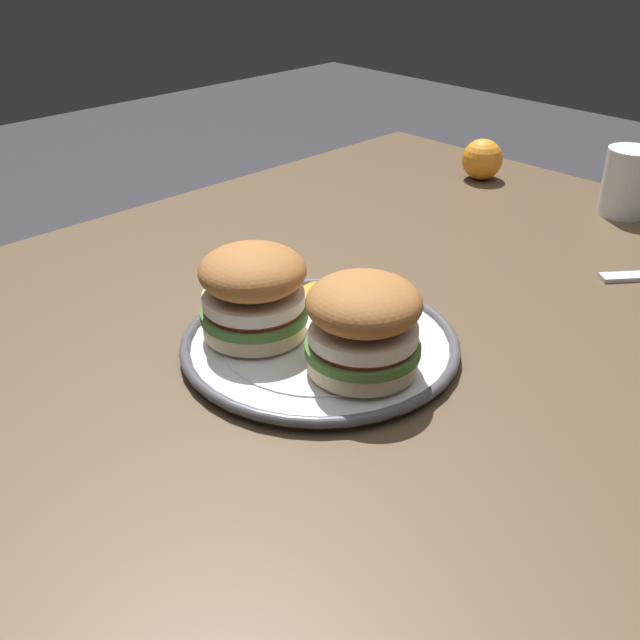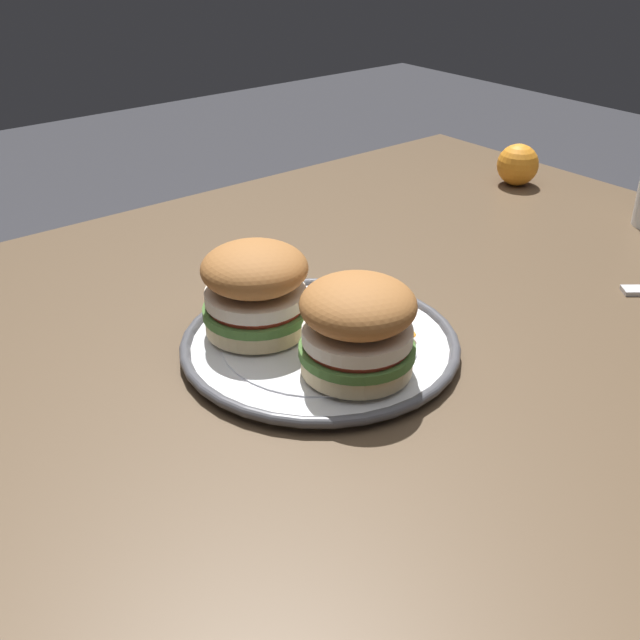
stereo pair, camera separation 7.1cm
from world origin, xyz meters
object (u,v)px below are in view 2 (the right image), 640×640
at_px(sandwich_half_left, 358,326).
at_px(whole_orange, 518,165).
at_px(dining_table, 349,388).
at_px(dinner_plate, 320,344).
at_px(sandwich_half_right, 255,288).

height_order(sandwich_half_left, whole_orange, sandwich_half_left).
xyz_separation_m(dining_table, dinner_plate, (0.07, 0.03, 0.10)).
bearing_deg(dining_table, sandwich_half_left, 51.87).
xyz_separation_m(dining_table, sandwich_half_right, (0.11, -0.03, 0.16)).
xyz_separation_m(dinner_plate, whole_orange, (-0.61, -0.22, 0.03)).
bearing_deg(dining_table, sandwich_half_right, -14.68).
height_order(sandwich_half_right, whole_orange, sandwich_half_right).
bearing_deg(whole_orange, sandwich_half_left, 25.43).
bearing_deg(sandwich_half_right, whole_orange, -165.96).
relative_size(dinner_plate, whole_orange, 4.35).
height_order(dinner_plate, sandwich_half_left, sandwich_half_left).
xyz_separation_m(dining_table, whole_orange, (-0.54, -0.19, 0.13)).
height_order(sandwich_half_left, sandwich_half_right, same).
height_order(dinner_plate, whole_orange, whole_orange).
bearing_deg(dining_table, dinner_plate, 23.37).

